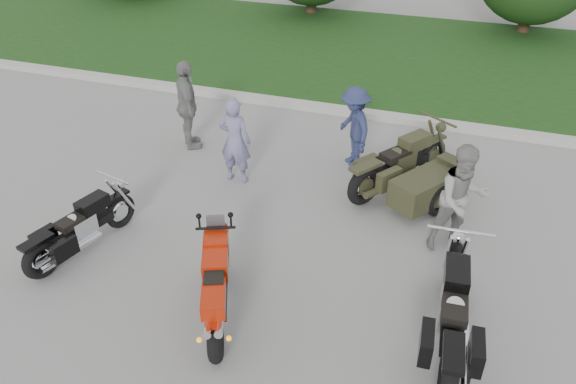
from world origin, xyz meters
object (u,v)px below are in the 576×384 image
(person_stripe, at_px, (235,141))
(person_grey, at_px, (462,199))
(person_denim, at_px, (354,127))
(cruiser_left, at_px, (78,231))
(cruiser_right, at_px, (452,319))
(sportbike_red, at_px, (216,287))
(person_back, at_px, (187,106))
(cruiser_sidecar, at_px, (415,178))

(person_stripe, height_order, person_grey, person_grey)
(person_grey, distance_m, person_denim, 2.94)
(person_denim, bearing_deg, cruiser_left, -75.39)
(cruiser_right, relative_size, person_stripe, 1.52)
(sportbike_red, distance_m, person_grey, 3.87)
(cruiser_left, xyz_separation_m, person_stripe, (1.44, 2.76, 0.41))
(person_back, bearing_deg, cruiser_right, -161.12)
(cruiser_sidecar, height_order, person_denim, person_denim)
(cruiser_right, xyz_separation_m, person_denim, (-2.20, 4.18, 0.30))
(sportbike_red, bearing_deg, cruiser_sidecar, 38.38)
(person_grey, bearing_deg, cruiser_sidecar, 95.75)
(person_grey, distance_m, person_back, 5.67)
(sportbike_red, xyz_separation_m, person_back, (-2.56, 4.27, 0.36))
(cruiser_left, relative_size, cruiser_right, 0.82)
(person_denim, bearing_deg, cruiser_right, -7.92)
(sportbike_red, relative_size, cruiser_sidecar, 0.82)
(person_stripe, distance_m, person_denim, 2.29)
(cruiser_right, xyz_separation_m, cruiser_sidecar, (-0.89, 3.26, -0.04))
(cruiser_left, relative_size, cruiser_sidecar, 0.89)
(cruiser_left, xyz_separation_m, cruiser_right, (5.54, -0.15, 0.08))
(person_stripe, relative_size, person_denim, 1.03)
(person_grey, height_order, person_back, person_back)
(cruiser_right, bearing_deg, person_back, 141.83)
(cruiser_sidecar, bearing_deg, person_back, -152.70)
(sportbike_red, relative_size, cruiser_right, 0.76)
(person_stripe, xyz_separation_m, person_grey, (4.00, -0.77, 0.06))
(cruiser_sidecar, xyz_separation_m, person_denim, (-1.31, 0.91, 0.35))
(person_back, bearing_deg, person_denim, -120.20)
(sportbike_red, xyz_separation_m, person_grey, (2.86, 2.59, 0.33))
(cruiser_left, xyz_separation_m, person_back, (0.03, 3.67, 0.50))
(person_stripe, height_order, person_back, person_back)
(sportbike_red, bearing_deg, person_stripe, 86.21)
(cruiser_right, height_order, person_stripe, person_stripe)
(cruiser_right, bearing_deg, person_stripe, 141.23)
(cruiser_left, distance_m, cruiser_right, 5.55)
(cruiser_right, xyz_separation_m, person_stripe, (-4.10, 2.90, 0.33))
(cruiser_sidecar, xyz_separation_m, person_back, (-4.62, 0.55, 0.46))
(cruiser_sidecar, relative_size, person_denim, 1.46)
(person_back, bearing_deg, person_stripe, -159.30)
(cruiser_right, relative_size, person_denim, 1.57)
(person_stripe, bearing_deg, cruiser_left, 63.28)
(cruiser_right, xyz_separation_m, person_grey, (-0.10, 2.13, 0.39))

